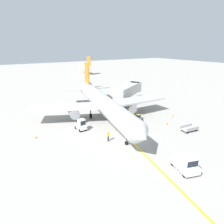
{
  "coord_description": "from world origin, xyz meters",
  "views": [
    {
      "loc": [
        -19.7,
        -23.94,
        14.53
      ],
      "look_at": [
        0.43,
        7.2,
        2.5
      ],
      "focal_mm": 33.71,
      "sensor_mm": 36.0,
      "label": 1
    }
  ],
  "objects_px": {
    "airliner": "(103,103)",
    "pushback_tug": "(186,164)",
    "baggage_tug_near_wing": "(81,125)",
    "safety_cone_nose_left": "(36,137)",
    "belt_loader_forward_hold": "(137,118)",
    "safety_cone_wingtip_left": "(167,123)",
    "ground_crew_marshaller": "(108,136)",
    "baggage_cart_loaded": "(189,129)",
    "jet_bridge": "(130,90)",
    "safety_cone_nose_right": "(173,116)"
  },
  "relations": [
    {
      "from": "ground_crew_marshaller",
      "to": "safety_cone_nose_right",
      "type": "xyz_separation_m",
      "value": [
        17.31,
        2.32,
        -0.69
      ]
    },
    {
      "from": "jet_bridge",
      "to": "baggage_cart_loaded",
      "type": "distance_m",
      "value": 20.74
    },
    {
      "from": "ground_crew_marshaller",
      "to": "safety_cone_nose_left",
      "type": "height_order",
      "value": "ground_crew_marshaller"
    },
    {
      "from": "ground_crew_marshaller",
      "to": "safety_cone_nose_right",
      "type": "relative_size",
      "value": 3.86
    },
    {
      "from": "safety_cone_wingtip_left",
      "to": "baggage_cart_loaded",
      "type": "bearing_deg",
      "value": -80.21
    },
    {
      "from": "airliner",
      "to": "baggage_cart_loaded",
      "type": "height_order",
      "value": "airliner"
    },
    {
      "from": "safety_cone_nose_right",
      "to": "jet_bridge",
      "type": "bearing_deg",
      "value": 93.92
    },
    {
      "from": "pushback_tug",
      "to": "safety_cone_nose_right",
      "type": "bearing_deg",
      "value": 45.77
    },
    {
      "from": "safety_cone_nose_left",
      "to": "safety_cone_nose_right",
      "type": "distance_m",
      "value": 27.03
    },
    {
      "from": "baggage_tug_near_wing",
      "to": "safety_cone_nose_left",
      "type": "bearing_deg",
      "value": 173.61
    },
    {
      "from": "safety_cone_nose_left",
      "to": "safety_cone_nose_right",
      "type": "relative_size",
      "value": 1.0
    },
    {
      "from": "jet_bridge",
      "to": "ground_crew_marshaller",
      "type": "relative_size",
      "value": 7.21
    },
    {
      "from": "ground_crew_marshaller",
      "to": "safety_cone_nose_right",
      "type": "height_order",
      "value": "ground_crew_marshaller"
    },
    {
      "from": "ground_crew_marshaller",
      "to": "safety_cone_wingtip_left",
      "type": "relative_size",
      "value": 3.86
    },
    {
      "from": "belt_loader_forward_hold",
      "to": "safety_cone_nose_left",
      "type": "relative_size",
      "value": 10.1
    },
    {
      "from": "pushback_tug",
      "to": "baggage_tug_near_wing",
      "type": "bearing_deg",
      "value": 105.54
    },
    {
      "from": "airliner",
      "to": "baggage_tug_near_wing",
      "type": "relative_size",
      "value": 14.25
    },
    {
      "from": "safety_cone_nose_left",
      "to": "safety_cone_nose_right",
      "type": "height_order",
      "value": "same"
    },
    {
      "from": "airliner",
      "to": "ground_crew_marshaller",
      "type": "bearing_deg",
      "value": -116.07
    },
    {
      "from": "safety_cone_nose_right",
      "to": "baggage_cart_loaded",
      "type": "bearing_deg",
      "value": -116.72
    },
    {
      "from": "jet_bridge",
      "to": "belt_loader_forward_hold",
      "type": "relative_size",
      "value": 2.76
    },
    {
      "from": "baggage_cart_loaded",
      "to": "ground_crew_marshaller",
      "type": "height_order",
      "value": "ground_crew_marshaller"
    },
    {
      "from": "jet_bridge",
      "to": "baggage_cart_loaded",
      "type": "relative_size",
      "value": 3.21
    },
    {
      "from": "airliner",
      "to": "safety_cone_wingtip_left",
      "type": "height_order",
      "value": "airliner"
    },
    {
      "from": "airliner",
      "to": "ground_crew_marshaller",
      "type": "height_order",
      "value": "airliner"
    },
    {
      "from": "airliner",
      "to": "baggage_tug_near_wing",
      "type": "xyz_separation_m",
      "value": [
        -6.15,
        -2.79,
        -2.49
      ]
    },
    {
      "from": "airliner",
      "to": "pushback_tug",
      "type": "bearing_deg",
      "value": -92.86
    },
    {
      "from": "airliner",
      "to": "jet_bridge",
      "type": "relative_size",
      "value": 2.85
    },
    {
      "from": "pushback_tug",
      "to": "safety_cone_nose_right",
      "type": "height_order",
      "value": "pushback_tug"
    },
    {
      "from": "baggage_tug_near_wing",
      "to": "ground_crew_marshaller",
      "type": "xyz_separation_m",
      "value": [
        1.66,
        -6.38,
        -0.02
      ]
    },
    {
      "from": "belt_loader_forward_hold",
      "to": "safety_cone_nose_right",
      "type": "distance_m",
      "value": 8.29
    },
    {
      "from": "pushback_tug",
      "to": "ground_crew_marshaller",
      "type": "bearing_deg",
      "value": 106.02
    },
    {
      "from": "baggage_tug_near_wing",
      "to": "ground_crew_marshaller",
      "type": "distance_m",
      "value": 6.59
    },
    {
      "from": "belt_loader_forward_hold",
      "to": "safety_cone_wingtip_left",
      "type": "distance_m",
      "value": 5.76
    },
    {
      "from": "pushback_tug",
      "to": "baggage_tug_near_wing",
      "type": "xyz_separation_m",
      "value": [
        -5.09,
        18.33,
        -0.07
      ]
    },
    {
      "from": "baggage_cart_loaded",
      "to": "safety_cone_wingtip_left",
      "type": "bearing_deg",
      "value": 99.79
    },
    {
      "from": "jet_bridge",
      "to": "safety_cone_nose_right",
      "type": "bearing_deg",
      "value": -86.08
    },
    {
      "from": "baggage_tug_near_wing",
      "to": "ground_crew_marshaller",
      "type": "bearing_deg",
      "value": -75.38
    },
    {
      "from": "baggage_cart_loaded",
      "to": "ground_crew_marshaller",
      "type": "relative_size",
      "value": 2.25
    },
    {
      "from": "safety_cone_nose_left",
      "to": "safety_cone_wingtip_left",
      "type": "distance_m",
      "value": 23.61
    },
    {
      "from": "airliner",
      "to": "safety_cone_wingtip_left",
      "type": "distance_m",
      "value": 13.06
    },
    {
      "from": "belt_loader_forward_hold",
      "to": "safety_cone_nose_left",
      "type": "xyz_separation_m",
      "value": [
        -18.52,
        3.09,
        -0.56
      ]
    },
    {
      "from": "pushback_tug",
      "to": "baggage_cart_loaded",
      "type": "bearing_deg",
      "value": 35.78
    },
    {
      "from": "belt_loader_forward_hold",
      "to": "ground_crew_marshaller",
      "type": "distance_m",
      "value": 10.13
    },
    {
      "from": "pushback_tug",
      "to": "airliner",
      "type": "bearing_deg",
      "value": 87.14
    },
    {
      "from": "baggage_tug_near_wing",
      "to": "safety_cone_wingtip_left",
      "type": "height_order",
      "value": "baggage_tug_near_wing"
    },
    {
      "from": "belt_loader_forward_hold",
      "to": "safety_cone_wingtip_left",
      "type": "xyz_separation_m",
      "value": [
        3.95,
        -4.16,
        -0.56
      ]
    },
    {
      "from": "baggage_cart_loaded",
      "to": "safety_cone_wingtip_left",
      "type": "height_order",
      "value": "baggage_cart_loaded"
    },
    {
      "from": "airliner",
      "to": "baggage_tug_near_wing",
      "type": "distance_m",
      "value": 7.19
    },
    {
      "from": "pushback_tug",
      "to": "baggage_tug_near_wing",
      "type": "distance_m",
      "value": 19.02
    }
  ]
}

